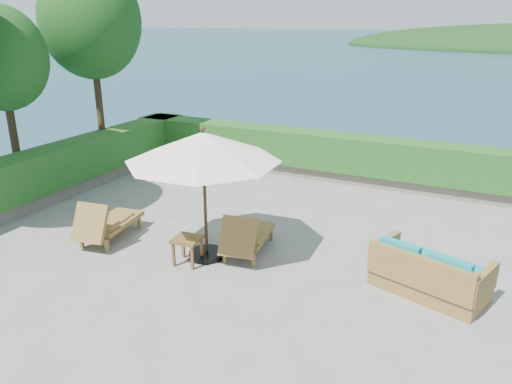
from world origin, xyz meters
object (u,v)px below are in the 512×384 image
at_px(lounge_left, 106,222).
at_px(wicker_loveseat, 428,275).
at_px(lounge_right, 247,236).
at_px(side_table, 187,242).
at_px(patio_umbrella, 203,148).

xyz_separation_m(lounge_left, wicker_loveseat, (6.43, 0.74, -0.06)).
bearing_deg(lounge_left, wicker_loveseat, -1.87).
relative_size(lounge_right, wicker_loveseat, 0.85).
distance_m(lounge_left, side_table, 2.12).
bearing_deg(wicker_loveseat, lounge_left, -156.04).
height_order(lounge_right, wicker_loveseat, lounge_right).
relative_size(lounge_left, wicker_loveseat, 0.87).
height_order(lounge_left, lounge_right, lounge_left).
xyz_separation_m(patio_umbrella, lounge_right, (0.66, 0.46, -1.82)).
bearing_deg(lounge_left, lounge_right, 5.44).
relative_size(patio_umbrella, side_table, 6.72).
distance_m(patio_umbrella, lounge_right, 1.99).
bearing_deg(lounge_right, patio_umbrella, -154.27).
distance_m(patio_umbrella, wicker_loveseat, 4.55).
relative_size(side_table, wicker_loveseat, 0.27).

